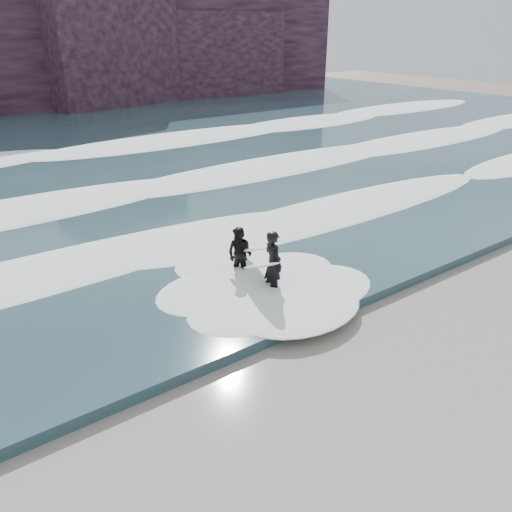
% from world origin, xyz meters
% --- Properties ---
extents(ground, '(120.00, 120.00, 0.00)m').
position_xyz_m(ground, '(0.00, 0.00, 0.00)').
color(ground, '#816857').
rests_on(ground, ground).
extents(sea, '(90.00, 52.00, 0.30)m').
position_xyz_m(sea, '(0.00, 29.00, 0.15)').
color(sea, '#233D46').
rests_on(sea, ground).
extents(foam_near, '(60.00, 3.20, 0.20)m').
position_xyz_m(foam_near, '(0.00, 9.00, 0.40)').
color(foam_near, white).
rests_on(foam_near, sea).
extents(foam_mid, '(60.00, 4.00, 0.24)m').
position_xyz_m(foam_mid, '(0.00, 16.00, 0.42)').
color(foam_mid, white).
rests_on(foam_mid, sea).
extents(foam_far, '(60.00, 4.80, 0.30)m').
position_xyz_m(foam_far, '(0.00, 25.00, 0.45)').
color(foam_far, white).
rests_on(foam_far, sea).
extents(surfer_left, '(1.02, 1.85, 1.95)m').
position_xyz_m(surfer_left, '(-0.93, 5.05, 0.98)').
color(surfer_left, black).
rests_on(surfer_left, ground).
extents(surfer_right, '(1.39, 2.27, 1.67)m').
position_xyz_m(surfer_right, '(-1.04, 6.35, 0.85)').
color(surfer_right, black).
rests_on(surfer_right, ground).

